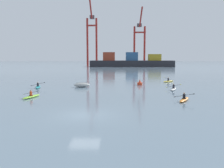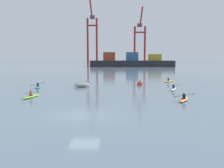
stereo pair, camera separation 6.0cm
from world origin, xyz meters
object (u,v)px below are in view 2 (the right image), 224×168
gantry_crane_west_mid (140,39)px  kayak_yellow (169,81)px  kayak_orange (184,99)px  kayak_white (174,89)px  channel_buoy (140,83)px  kayak_lime (31,96)px  capsized_dinghy (82,85)px  kayak_teal (38,87)px  gantry_crane_west (92,35)px  container_barge (131,62)px

gantry_crane_west_mid → kayak_yellow: gantry_crane_west_mid is taller
kayak_orange → kayak_white: bearing=83.8°
channel_buoy → kayak_lime: channel_buoy is taller
capsized_dinghy → kayak_lime: bearing=-112.9°
capsized_dinghy → kayak_yellow: (16.07, 8.94, -0.18)m
kayak_teal → gantry_crane_west: bearing=91.4°
channel_buoy → kayak_teal: 17.25m
channel_buoy → kayak_white: (4.44, -6.41, -0.19)m
capsized_dinghy → kayak_teal: (-6.89, -1.07, -0.18)m
gantry_crane_west_mid → kayak_orange: 126.73m
capsized_dinghy → kayak_teal: 6.98m
container_barge → kayak_orange: 111.08m
gantry_crane_west → kayak_yellow: (25.71, -99.61, -18.83)m
container_barge → gantry_crane_west_mid: gantry_crane_west_mid is taller
capsized_dinghy → kayak_orange: size_ratio=0.80×
gantry_crane_west_mid → channel_buoy: size_ratio=33.96×
container_barge → kayak_lime: bearing=-99.6°
kayak_yellow → kayak_orange: bearing=-97.6°
container_barge → kayak_lime: container_barge is taller
gantry_crane_west → gantry_crane_west_mid: gantry_crane_west is taller
capsized_dinghy → kayak_lime: (-4.49, -10.65, -0.18)m
kayak_white → capsized_dinghy: bearing=167.5°
gantry_crane_west → kayak_lime: 120.79m
channel_buoy → kayak_orange: bearing=-77.6°
container_barge → kayak_orange: bearing=-90.4°
kayak_white → kayak_teal: bearing=174.4°
gantry_crane_west → kayak_yellow: bearing=-75.5°
container_barge → kayak_orange: (-0.68, -111.05, -2.64)m
gantry_crane_west_mid → kayak_lime: size_ratio=9.86×
gantry_crane_west_mid → channel_buoy: bearing=-95.3°
capsized_dinghy → container_barge: bearing=82.0°
kayak_lime → kayak_white: size_ratio=1.01×
container_barge → kayak_white: 101.86m
container_barge → gantry_crane_west_mid: 21.06m
kayak_yellow → kayak_white: bearing=-98.6°
kayak_orange → kayak_white: same height
container_barge → kayak_teal: (-20.82, -99.74, -2.64)m
kayak_teal → container_barge: bearing=78.2°
kayak_teal → kayak_yellow: size_ratio=1.19×
container_barge → kayak_yellow: size_ratio=16.35×
kayak_orange → kayak_white: size_ratio=0.97×
gantry_crane_west → gantry_crane_west_mid: size_ratio=1.14×
capsized_dinghy → kayak_yellow: kayak_yellow is taller
container_barge → kayak_orange: size_ratio=14.43×
gantry_crane_west → kayak_yellow: 104.58m
container_barge → kayak_orange: container_barge is taller
gantry_crane_west_mid → kayak_yellow: 105.54m
gantry_crane_west_mid → kayak_white: bearing=-92.8°
gantry_crane_west → channel_buoy: bearing=-79.5°
gantry_crane_west_mid → kayak_teal: size_ratio=9.84×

